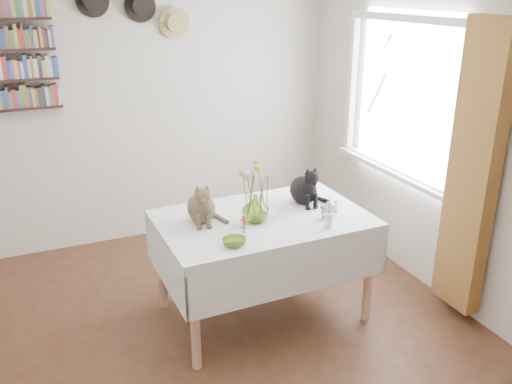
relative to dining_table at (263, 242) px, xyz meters
name	(u,v)px	position (x,y,z in m)	size (l,w,h in m)	color
room	(209,192)	(-0.56, -0.48, 0.64)	(4.08, 4.58, 2.58)	brown
window	(401,111)	(1.41, 0.32, 0.79)	(0.12, 1.52, 1.32)	white
curtain	(473,172)	(1.34, -0.60, 0.54)	(0.12, 0.38, 2.10)	brown
dining_table	(263,242)	(0.00, 0.00, 0.00)	(1.52, 0.99, 0.80)	white
tabby_cat	(201,200)	(-0.43, 0.11, 0.36)	(0.21, 0.27, 0.32)	brown
black_cat	(304,183)	(0.39, 0.13, 0.36)	(0.22, 0.27, 0.32)	black
flower_vase	(255,208)	(-0.08, -0.05, 0.30)	(0.19, 0.19, 0.20)	#AECA4F
green_bowl	(234,242)	(-0.36, -0.34, 0.22)	(0.15, 0.15, 0.05)	#AECA4F
drinking_glass	(327,212)	(0.41, -0.20, 0.24)	(0.10, 0.10, 0.09)	white
candlestick	(328,219)	(0.34, -0.35, 0.26)	(0.05, 0.05, 0.19)	white
berry_jar	(243,226)	(-0.26, -0.25, 0.28)	(0.04, 0.04, 0.17)	white
porcelain_figurine	(336,207)	(0.53, -0.13, 0.24)	(0.05, 0.05, 0.09)	white
flower_bouquet	(255,176)	(-0.08, -0.04, 0.54)	(0.17, 0.13, 0.39)	#4C7233
wall_hats	(137,10)	(-0.44, 1.71, 1.56)	(0.98, 0.09, 0.48)	black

